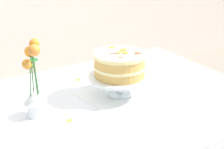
% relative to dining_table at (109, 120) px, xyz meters
% --- Properties ---
extents(dining_table, '(1.40, 1.00, 0.74)m').
position_rel_dining_table_xyz_m(dining_table, '(0.00, 0.00, 0.00)').
color(dining_table, white).
rests_on(dining_table, ground).
extents(linen_napkin, '(0.35, 0.35, 0.00)m').
position_rel_dining_table_xyz_m(linen_napkin, '(0.08, 0.04, 0.09)').
color(linen_napkin, white).
rests_on(linen_napkin, dining_table).
extents(cake_stand, '(0.29, 0.29, 0.10)m').
position_rel_dining_table_xyz_m(cake_stand, '(0.08, 0.04, 0.17)').
color(cake_stand, silver).
rests_on(cake_stand, linen_napkin).
extents(layer_cake, '(0.24, 0.24, 0.12)m').
position_rel_dining_table_xyz_m(layer_cake, '(0.08, 0.04, 0.24)').
color(layer_cake, tan).
rests_on(layer_cake, cake_stand).
extents(flower_vase, '(0.10, 0.11, 0.33)m').
position_rel_dining_table_xyz_m(flower_vase, '(-0.32, 0.06, 0.22)').
color(flower_vase, silver).
rests_on(flower_vase, dining_table).
extents(loose_petal_0, '(0.04, 0.04, 0.00)m').
position_rel_dining_table_xyz_m(loose_petal_0, '(-0.22, -0.05, 0.09)').
color(loose_petal_0, yellow).
rests_on(loose_petal_0, dining_table).
extents(loose_petal_1, '(0.04, 0.04, 0.00)m').
position_rel_dining_table_xyz_m(loose_petal_1, '(0.01, 0.31, 0.09)').
color(loose_petal_1, yellow).
rests_on(loose_petal_1, dining_table).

